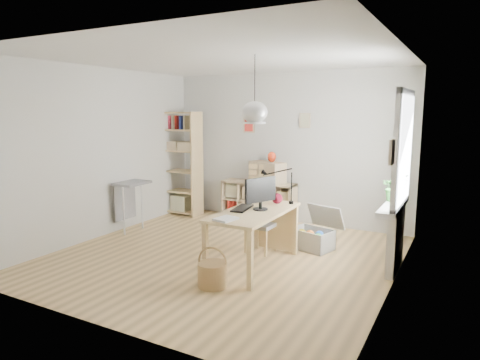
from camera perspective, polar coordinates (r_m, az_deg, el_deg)
The scene contains 20 objects.
ground at distance 6.10m, azimuth -2.20°, elevation -10.11°, with size 4.50×4.50×0.00m, color tan.
room_shell at distance 5.36m, azimuth 1.96°, elevation 9.01°, with size 4.50×4.50×4.50m.
window_unit at distance 5.62m, azimuth 21.04°, elevation 3.81°, with size 0.07×1.16×1.46m.
radiator at distance 5.83m, azimuth 20.03°, elevation -7.48°, with size 0.10×0.80×0.80m, color silver.
windowsill at distance 5.73m, azimuth 19.78°, elevation -3.31°, with size 0.22×1.20×0.06m, color white.
desk at distance 5.54m, azimuth 1.89°, elevation -5.04°, with size 0.70×1.50×0.75m.
cube_shelf at distance 8.01m, azimuth 2.47°, elevation -3.19°, with size 1.40×0.38×0.72m.
tall_bookshelf at distance 8.44m, azimuth -7.94°, elevation 2.81°, with size 0.80×0.38×2.00m.
side_table at distance 7.40m, azimuth -14.54°, elevation -1.59°, with size 0.40×0.55×0.85m.
chair at distance 6.21m, azimuth 3.03°, elevation -5.55°, with size 0.39×0.39×0.77m.
wicker_basket at distance 5.08m, azimuth -3.69°, elevation -12.34°, with size 0.35×0.34×0.48m.
storage_chest at distance 6.48m, azimuth 9.91°, elevation -7.22°, with size 0.74×0.79×0.61m.
monitor at distance 5.51m, azimuth 2.76°, elevation -1.59°, with size 0.23×0.46×0.42m.
keyboard at distance 5.60m, azimuth 0.29°, elevation -3.78°, with size 0.17×0.45×0.02m, color black.
task_lamp at distance 5.91m, azimuth 4.74°, elevation -0.06°, with size 0.44×0.16×0.47m.
yarn_ball at distance 5.92m, azimuth 4.98°, elevation -2.47°, with size 0.15×0.15×0.15m, color #460915.
paper_tray at distance 5.05m, azimuth -1.89°, elevation -5.21°, with size 0.21×0.26×0.03m, color white.
drawer_chest at distance 7.78m, azimuth 3.66°, elevation 1.03°, with size 0.67×0.31×0.38m, color tan.
red_vase at distance 7.71m, azimuth 4.25°, elevation 3.08°, with size 0.16×0.16×0.19m, color #A6240D.
potted_plant at distance 5.87m, azimuth 19.96°, elevation -0.92°, with size 0.33×0.29×0.37m, color #296E29.
Camera 1 is at (2.94, -4.95, 2.03)m, focal length 32.00 mm.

